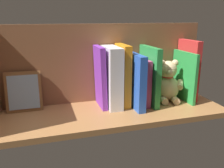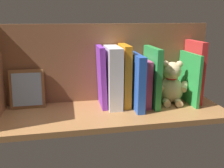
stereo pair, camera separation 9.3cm
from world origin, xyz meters
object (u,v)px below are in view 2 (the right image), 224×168
dictionary_thick_white (113,77)px  picture_frame_leaning (27,89)px  teddy_bear (171,85)px  book_0 (193,72)px

dictionary_thick_white → picture_frame_leaning: (34.71, -5.05, -4.62)cm
teddy_bear → picture_frame_leaning: size_ratio=1.16×
dictionary_thick_white → book_0: bearing=-179.6°
book_0 → dictionary_thick_white: size_ratio=1.06×
teddy_bear → dictionary_thick_white: dictionary_thick_white is taller
picture_frame_leaning → book_0: bearing=176.1°
dictionary_thick_white → picture_frame_leaning: size_ratio=1.57×
teddy_bear → picture_frame_leaning: (60.15, -5.67, -0.31)cm
book_0 → teddy_bear: book_0 is taller
book_0 → teddy_bear: (10.32, 0.88, -5.10)cm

